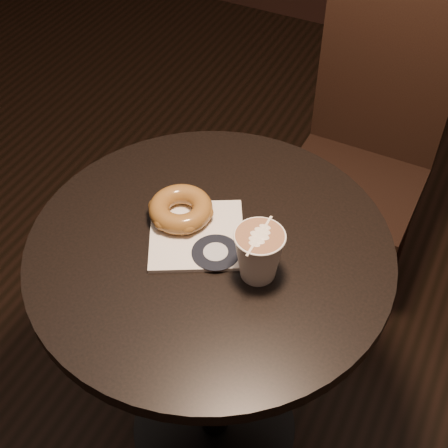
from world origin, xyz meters
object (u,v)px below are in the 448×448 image
(doughnut, at_px, (181,209))
(latte_cup, at_px, (259,255))
(pastry_bag, at_px, (197,235))
(chair, at_px, (367,140))
(cafe_table, at_px, (211,308))

(doughnut, xyz_separation_m, latte_cup, (0.19, -0.06, 0.02))
(pastry_bag, bearing_deg, latte_cup, -40.90)
(chair, xyz_separation_m, latte_cup, (-0.01, -0.75, 0.27))
(pastry_bag, distance_m, latte_cup, 0.15)
(cafe_table, relative_size, pastry_bag, 4.20)
(chair, relative_size, latte_cup, 9.33)
(chair, distance_m, doughnut, 0.76)
(chair, height_order, doughnut, chair)
(cafe_table, height_order, latte_cup, latte_cup)
(doughnut, bearing_deg, pastry_bag, -29.12)
(chair, distance_m, latte_cup, 0.80)
(cafe_table, relative_size, latte_cup, 7.42)
(cafe_table, height_order, pastry_bag, pastry_bag)
(pastry_bag, relative_size, doughnut, 1.43)
(cafe_table, distance_m, pastry_bag, 0.21)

